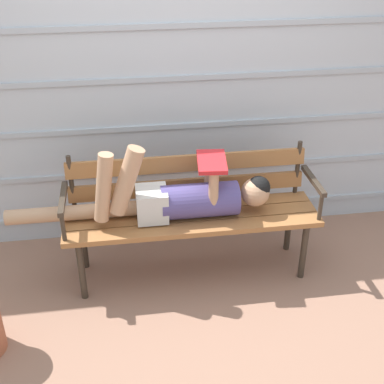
{
  "coord_description": "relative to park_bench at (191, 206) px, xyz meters",
  "views": [
    {
      "loc": [
        -0.42,
        -2.82,
        2.32
      ],
      "look_at": [
        0.0,
        0.07,
        0.65
      ],
      "focal_mm": 48.73,
      "sensor_mm": 36.0,
      "label": 1
    }
  ],
  "objects": [
    {
      "name": "ground_plane",
      "position": [
        0.0,
        -0.13,
        -0.5
      ],
      "size": [
        12.0,
        12.0,
        0.0
      ],
      "primitive_type": "plane",
      "color": "#936B56"
    },
    {
      "name": "house_siding",
      "position": [
        0.0,
        0.53,
        0.55
      ],
      "size": [
        5.28,
        0.08,
        2.1
      ],
      "color": "#B2BCC6",
      "rests_on": "ground"
    },
    {
      "name": "park_bench",
      "position": [
        0.0,
        0.0,
        0.0
      ],
      "size": [
        1.68,
        0.44,
        0.86
      ],
      "color": "#9E6638",
      "rests_on": "ground"
    },
    {
      "name": "reclining_person",
      "position": [
        -0.1,
        -0.07,
        0.11
      ],
      "size": [
        1.72,
        0.27,
        0.56
      ],
      "color": "#514784"
    }
  ]
}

